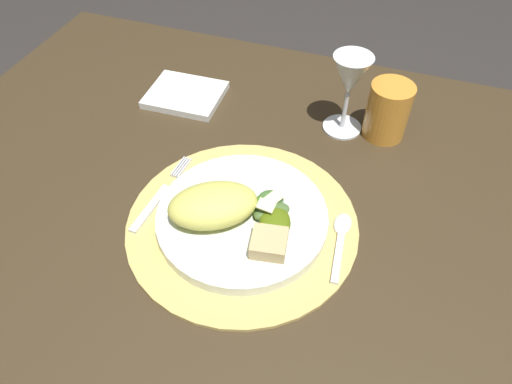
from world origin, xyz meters
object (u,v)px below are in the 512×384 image
object	(u,v)px
dinner_plate	(244,218)
fork	(159,196)
dining_table	(251,267)
spoon	(341,235)
wine_glass	(350,80)
napkin	(185,95)
amber_tumbler	(388,111)

from	to	relation	value
dinner_plate	fork	world-z (taller)	dinner_plate
fork	dining_table	bearing A→B (deg)	12.08
spoon	wine_glass	world-z (taller)	wine_glass
dining_table	spoon	size ratio (longest dim) A/B	9.70
fork	spoon	bearing A→B (deg)	4.07
spoon	wine_glass	distance (m)	0.26
spoon	napkin	world-z (taller)	same
fork	napkin	world-z (taller)	napkin
dinner_plate	wine_glass	distance (m)	0.29
dining_table	napkin	bearing A→B (deg)	133.43
fork	wine_glass	world-z (taller)	wine_glass
spoon	wine_glass	xyz separation A→B (m)	(-0.05, 0.24, 0.09)
fork	wine_glass	size ratio (longest dim) A/B	1.16
dinner_plate	fork	size ratio (longest dim) A/B	1.49
dining_table	fork	distance (m)	0.22
dining_table	dinner_plate	size ratio (longest dim) A/B	4.81
fork	napkin	distance (m)	0.26
dining_table	fork	xyz separation A→B (m)	(-0.14, -0.03, 0.16)
fork	amber_tumbler	distance (m)	0.40
dining_table	spoon	bearing A→B (deg)	-3.81
spoon	wine_glass	bearing A→B (deg)	101.85
dining_table	amber_tumbler	xyz separation A→B (m)	(0.16, 0.24, 0.21)
dinner_plate	napkin	world-z (taller)	dinner_plate
amber_tumbler	fork	bearing A→B (deg)	-137.63
dining_table	fork	size ratio (longest dim) A/B	7.17
napkin	dining_table	bearing A→B (deg)	-46.57
fork	amber_tumbler	bearing A→B (deg)	42.37
dining_table	fork	bearing A→B (deg)	-167.92
dining_table	amber_tumbler	distance (m)	0.35
spoon	napkin	bearing A→B (deg)	146.61
dining_table	dinner_plate	distance (m)	0.17
napkin	fork	bearing A→B (deg)	-73.54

